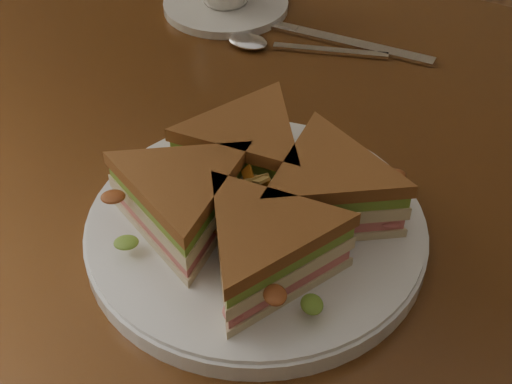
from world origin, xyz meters
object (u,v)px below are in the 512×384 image
Objects in this scene: sandwich_wedges at (256,197)px; table at (313,243)px; spoon at (268,44)px; saucer at (226,5)px; plate at (256,230)px; knife at (337,40)px.

table is at bearing 85.58° from sandwich_wedges.
saucer is at bearing 128.31° from spoon.
saucer is at bearing 124.51° from sandwich_wedges.
sandwich_wedges is (0.00, 0.00, 0.04)m from plate.
sandwich_wedges reaches higher than spoon.
table is at bearing 85.58° from plate.
saucer reaches higher than table.
spoon is at bearing -145.88° from knife.
saucer is (-0.09, 0.06, 0.00)m from spoon.
knife is at bearing 102.63° from plate.
plate is 1.80× the size of saucer.
spoon is at bearing 116.64° from sandwich_wedges.
saucer is (-0.23, 0.22, 0.10)m from table.
plate is 1.57× the size of spoon.
spoon is (-0.14, 0.27, -0.04)m from sandwich_wedges.
saucer reaches higher than knife.
sandwich_wedges reaches higher than knife.
table is 4.31× the size of plate.
sandwich_wedges is at bearing -94.42° from table.
plate is (-0.01, -0.11, 0.11)m from table.
knife is (-0.07, 0.32, -0.04)m from sandwich_wedges.
plate is 1.29× the size of knife.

